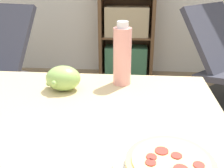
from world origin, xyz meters
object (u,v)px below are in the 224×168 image
object	(u,v)px
pizza_on_plate	(170,166)
drink_bottle	(122,55)
grape_bunch	(63,78)
bookshelf	(127,19)

from	to	relation	value
pizza_on_plate	drink_bottle	world-z (taller)	drink_bottle
drink_bottle	grape_bunch	bearing A→B (deg)	-159.05
grape_bunch	drink_bottle	distance (m)	0.25
pizza_on_plate	grape_bunch	distance (m)	0.57
grape_bunch	bookshelf	distance (m)	2.14
drink_bottle	bookshelf	xyz separation A→B (m)	(-0.04, 2.04, -0.20)
grape_bunch	drink_bottle	xyz separation A→B (m)	(0.22, 0.09, 0.07)
pizza_on_plate	grape_bunch	world-z (taller)	grape_bunch
drink_bottle	bookshelf	world-z (taller)	bookshelf
grape_bunch	drink_bottle	size ratio (longest dim) A/B	0.56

